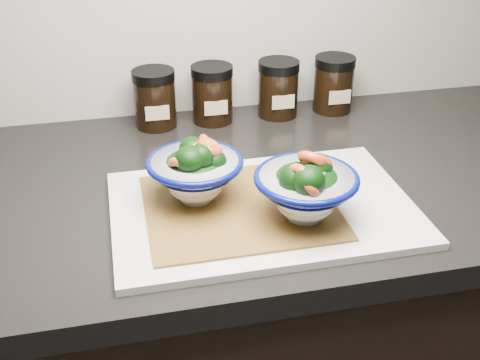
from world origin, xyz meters
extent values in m
cube|color=black|center=(0.00, 1.45, 0.88)|extent=(3.50, 0.60, 0.04)
cube|color=silver|center=(0.02, 1.34, 0.91)|extent=(0.45, 0.30, 0.01)
cube|color=olive|center=(-0.02, 1.34, 0.91)|extent=(0.28, 0.24, 0.00)
cylinder|color=white|center=(-0.08, 1.38, 0.92)|extent=(0.05, 0.05, 0.01)
ellipsoid|color=white|center=(-0.08, 1.38, 0.94)|extent=(0.08, 0.08, 0.04)
torus|color=#050D59|center=(-0.08, 1.38, 0.98)|extent=(0.15, 0.15, 0.01)
torus|color=#050D59|center=(-0.08, 1.38, 0.96)|extent=(0.12, 0.12, 0.00)
ellipsoid|color=black|center=(-0.08, 1.38, 0.97)|extent=(0.11, 0.11, 0.05)
ellipsoid|color=black|center=(-0.08, 1.41, 0.99)|extent=(0.04, 0.04, 0.03)
cylinder|color=#477233|center=(-0.08, 1.41, 0.97)|extent=(0.01, 0.01, 0.02)
ellipsoid|color=black|center=(-0.09, 1.36, 0.99)|extent=(0.05, 0.05, 0.04)
cylinder|color=#477233|center=(-0.09, 1.36, 0.98)|extent=(0.02, 0.02, 0.03)
ellipsoid|color=black|center=(-0.05, 1.36, 0.98)|extent=(0.04, 0.04, 0.04)
cylinder|color=#477233|center=(-0.05, 1.36, 0.97)|extent=(0.01, 0.01, 0.03)
ellipsoid|color=black|center=(-0.07, 1.36, 0.99)|extent=(0.04, 0.04, 0.04)
cylinder|color=#477233|center=(-0.07, 1.36, 0.98)|extent=(0.01, 0.01, 0.03)
ellipsoid|color=black|center=(-0.09, 1.36, 0.99)|extent=(0.04, 0.04, 0.04)
cylinder|color=#477233|center=(-0.09, 1.36, 0.97)|extent=(0.01, 0.01, 0.03)
torus|color=#CF4327|center=(-0.10, 1.36, 0.98)|extent=(0.05, 0.05, 0.05)
torus|color=#CF4327|center=(-0.05, 1.37, 1.00)|extent=(0.05, 0.05, 0.04)
torus|color=#CF4327|center=(-0.07, 1.39, 0.98)|extent=(0.05, 0.05, 0.05)
torus|color=#CF4327|center=(-0.05, 1.38, 1.00)|extent=(0.05, 0.06, 0.06)
cylinder|color=#CCBC8E|center=(-0.07, 1.39, 0.99)|extent=(0.02, 0.02, 0.01)
cylinder|color=#CCBC8E|center=(-0.09, 1.37, 0.98)|extent=(0.02, 0.02, 0.01)
cylinder|color=white|center=(0.07, 1.29, 0.92)|extent=(0.05, 0.05, 0.01)
ellipsoid|color=white|center=(0.07, 1.29, 0.94)|extent=(0.08, 0.08, 0.04)
torus|color=#050D59|center=(0.07, 1.29, 0.98)|extent=(0.15, 0.15, 0.01)
torus|color=#050D59|center=(0.07, 1.29, 0.96)|extent=(0.12, 0.12, 0.00)
ellipsoid|color=black|center=(0.07, 1.29, 0.97)|extent=(0.11, 0.11, 0.05)
ellipsoid|color=black|center=(0.09, 1.31, 0.98)|extent=(0.05, 0.05, 0.05)
cylinder|color=#477233|center=(0.09, 1.31, 0.97)|extent=(0.01, 0.02, 0.03)
ellipsoid|color=black|center=(0.05, 1.28, 0.99)|extent=(0.05, 0.05, 0.05)
cylinder|color=#477233|center=(0.05, 1.28, 0.97)|extent=(0.01, 0.02, 0.03)
ellipsoid|color=black|center=(0.06, 1.26, 0.99)|extent=(0.04, 0.04, 0.04)
cylinder|color=#477233|center=(0.06, 1.26, 0.98)|extent=(0.01, 0.02, 0.03)
torus|color=#CF4327|center=(0.08, 1.31, 1.00)|extent=(0.06, 0.06, 0.04)
torus|color=#CF4327|center=(0.05, 1.25, 0.99)|extent=(0.05, 0.06, 0.05)
torus|color=#CF4327|center=(0.05, 1.27, 1.00)|extent=(0.05, 0.05, 0.06)
torus|color=#CF4327|center=(0.09, 1.31, 0.99)|extent=(0.06, 0.04, 0.06)
cylinder|color=#CCBC8E|center=(0.05, 1.29, 0.99)|extent=(0.02, 0.02, 0.02)
cylinder|color=#CCBC8E|center=(0.08, 1.28, 0.99)|extent=(0.02, 0.02, 0.01)
cylinder|color=black|center=(-0.11, 1.69, 0.95)|extent=(0.08, 0.08, 0.09)
cylinder|color=black|center=(-0.11, 1.69, 1.00)|extent=(0.08, 0.08, 0.02)
cube|color=#C6B793|center=(-0.11, 1.65, 0.94)|extent=(0.05, 0.00, 0.03)
cylinder|color=black|center=(0.01, 1.69, 0.95)|extent=(0.08, 0.08, 0.09)
cylinder|color=black|center=(0.01, 1.69, 1.00)|extent=(0.08, 0.08, 0.02)
cube|color=#C6B793|center=(0.01, 1.65, 0.94)|extent=(0.04, 0.00, 0.03)
cylinder|color=black|center=(0.14, 1.69, 0.95)|extent=(0.08, 0.08, 0.09)
cylinder|color=black|center=(0.14, 1.69, 1.00)|extent=(0.08, 0.08, 0.02)
cube|color=#C6B793|center=(0.14, 1.65, 0.94)|extent=(0.04, 0.00, 0.03)
cylinder|color=black|center=(0.26, 1.69, 0.95)|extent=(0.08, 0.08, 0.09)
cylinder|color=black|center=(0.26, 1.69, 1.00)|extent=(0.08, 0.08, 0.02)
cube|color=#C6B793|center=(0.26, 1.65, 0.94)|extent=(0.05, 0.00, 0.03)
camera|label=1|loc=(-0.18, 0.60, 1.39)|focal=45.00mm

